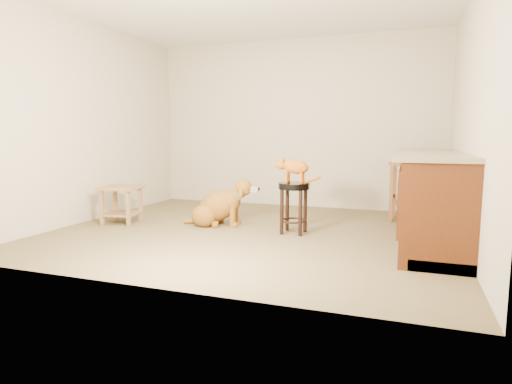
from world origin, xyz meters
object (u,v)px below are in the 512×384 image
at_px(wood_stool, 406,190).
at_px(side_table, 121,199).
at_px(padded_stool, 294,198).
at_px(tabby_kitten, 293,167).
at_px(golden_retriever, 219,207).

relative_size(wood_stool, side_table, 1.45).
bearing_deg(wood_stool, padded_stool, -134.44).
xyz_separation_m(wood_stool, tabby_kitten, (-1.22, -1.23, 0.36)).
distance_m(wood_stool, tabby_kitten, 1.76).
distance_m(side_table, golden_retriever, 1.27).
relative_size(padded_stool, tabby_kitten, 1.12).
height_order(padded_stool, wood_stool, wood_stool).
bearing_deg(golden_retriever, tabby_kitten, -17.11).
xyz_separation_m(padded_stool, side_table, (-2.23, -0.17, -0.10)).
xyz_separation_m(side_table, golden_retriever, (1.24, 0.28, -0.08)).
relative_size(wood_stool, golden_retriever, 0.79).
bearing_deg(side_table, tabby_kitten, 4.36).
bearing_deg(tabby_kitten, padded_stool, -5.72).
distance_m(padded_stool, tabby_kitten, 0.35).
bearing_deg(padded_stool, golden_retriever, 173.47).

